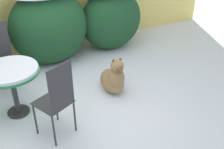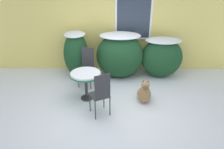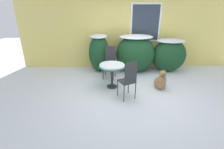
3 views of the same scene
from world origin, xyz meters
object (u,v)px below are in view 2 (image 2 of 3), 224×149
at_px(patio_chair_near_table, 87,66).
at_px(patio_chair_far_side, 101,93).
at_px(patio_table, 86,76).
at_px(dog, 144,93).

bearing_deg(patio_chair_near_table, patio_chair_far_side, -59.15).
height_order(patio_table, patio_chair_far_side, patio_chair_far_side).
height_order(patio_chair_near_table, patio_chair_far_side, same).
bearing_deg(dog, patio_chair_far_side, -146.85).
distance_m(patio_chair_far_side, dog, 1.22).
bearing_deg(patio_table, patio_chair_near_table, 94.10).
relative_size(patio_table, dog, 1.00).
bearing_deg(patio_chair_far_side, dog, -176.46).
xyz_separation_m(patio_table, patio_chair_near_table, (-0.05, 0.76, -0.05)).
bearing_deg(dog, patio_table, 179.10).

